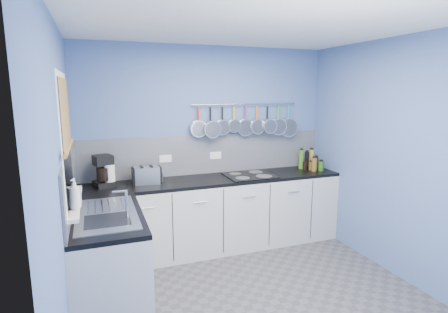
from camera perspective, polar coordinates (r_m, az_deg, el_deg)
floor at (r=3.70m, az=5.09°, el=-21.63°), size 3.20×3.00×0.02m
ceiling at (r=3.19m, az=5.86°, el=20.48°), size 3.20×3.00×0.02m
wall_back at (r=4.60m, az=-2.67°, el=1.65°), size 3.20×0.02×2.50m
wall_front at (r=2.02m, az=24.57°, el=-10.91°), size 3.20×0.02×2.50m
wall_left at (r=2.92m, az=-24.46°, el=-4.42°), size 0.02×3.00×2.50m
wall_right at (r=4.16m, az=25.90°, el=-0.33°), size 0.02×3.00×2.50m
backsplash_back at (r=4.59m, az=-2.58°, el=0.38°), size 3.20×0.02×0.50m
backsplash_left at (r=3.53m, az=-23.31°, el=-3.58°), size 0.02×1.80×0.50m
cabinet_run_back at (r=4.51m, az=-1.39°, el=-9.26°), size 3.20×0.60×0.86m
worktop_back at (r=4.38m, az=-1.41°, el=-3.72°), size 3.20×0.60×0.04m
cabinet_run_left at (r=3.48m, az=-17.75°, el=-16.04°), size 0.60×1.20×0.86m
worktop_left at (r=3.31m, az=-18.19°, el=-9.02°), size 0.60×1.20×0.04m
window_frame at (r=3.16m, az=-23.86°, el=2.23°), size 0.01×1.00×1.10m
window_glass at (r=3.16m, az=-23.77°, el=2.24°), size 0.01×0.90×1.00m
bamboo_blind at (r=3.14m, az=-23.93°, el=6.32°), size 0.01×0.90×0.55m
window_sill at (r=3.26m, az=-22.75°, el=-6.72°), size 0.10×0.98×0.03m
sink_unit at (r=3.30m, az=-18.21°, el=-8.63°), size 0.50×0.95×0.01m
mixer_tap at (r=3.10m, az=-15.23°, el=-7.27°), size 0.12×0.08×0.26m
socket_left at (r=4.45m, az=-9.29°, el=-0.33°), size 0.15×0.01×0.09m
socket_right at (r=4.62m, az=-1.35°, el=0.19°), size 0.15×0.01×0.09m
pot_rail at (r=4.67m, az=3.42°, el=8.31°), size 1.45×0.02×0.02m
soap_bottle_a at (r=3.00m, az=-22.73°, el=-5.52°), size 0.12×0.12×0.24m
soap_bottle_b at (r=3.18m, az=-22.56°, el=-5.26°), size 0.09×0.09×0.17m
paper_towel at (r=4.15m, az=-17.72°, el=-2.98°), size 0.12×0.12×0.25m
coffee_maker at (r=4.17m, az=-18.61°, el=-2.24°), size 0.26×0.27×0.35m
toaster at (r=4.21m, az=-12.21°, el=-2.92°), size 0.32×0.21×0.19m
canister at (r=4.26m, az=-10.14°, el=-3.22°), size 0.09×0.09×0.11m
hob at (r=4.50m, az=4.06°, el=-3.01°), size 0.59×0.52×0.01m
pan_0 at (r=4.45m, az=-4.10°, el=5.64°), size 0.21×0.06×0.40m
pan_1 at (r=4.50m, az=-2.15°, el=5.63°), size 0.22×0.12×0.41m
pan_2 at (r=4.55m, az=-0.24°, el=5.83°), size 0.20×0.05×0.39m
pan_3 at (r=4.61m, az=1.63°, el=6.07°), size 0.17×0.06×0.36m
pan_4 at (r=4.67m, az=3.44°, el=5.78°), size 0.22×0.05×0.41m
pan_5 at (r=4.73m, az=5.22°, el=5.94°), size 0.20×0.08×0.39m
pan_6 at (r=4.80m, az=6.94°, el=6.01°), size 0.20×0.12×0.39m
pan_7 at (r=4.88m, az=8.61°, el=5.84°), size 0.23×0.07×0.42m
pan_8 at (r=4.96m, az=10.22°, el=5.69°), size 0.26×0.07×0.45m
condiment_0 at (r=5.11m, az=13.77°, el=-0.31°), size 0.07×0.07×0.25m
condiment_1 at (r=5.06m, az=13.04°, el=-0.53°), size 0.06×0.06×0.22m
condiment_2 at (r=4.99m, az=12.19°, el=-0.44°), size 0.07×0.07×0.26m
condiment_3 at (r=5.00m, az=14.40°, el=-1.06°), size 0.07×0.07×0.17m
condiment_4 at (r=4.96m, az=13.71°, el=-1.44°), size 0.07×0.07×0.11m
condiment_5 at (r=4.93m, az=12.74°, el=-1.50°), size 0.05×0.05×0.11m
condiment_6 at (r=4.93m, az=15.19°, el=-1.48°), size 0.07×0.07×0.13m
condiment_7 at (r=4.90m, az=14.18°, el=-1.22°), size 0.07×0.07×0.18m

